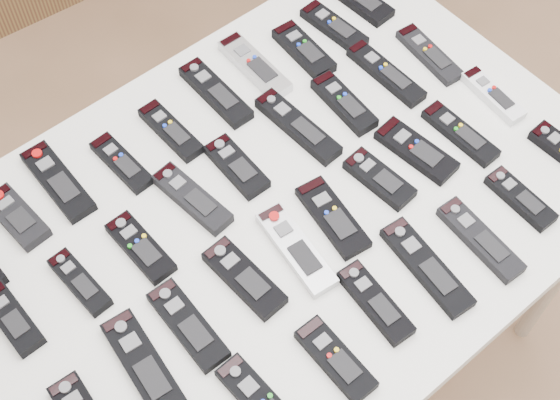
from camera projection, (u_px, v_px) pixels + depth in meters
ground at (332, 357)px, 2.14m from camera, size 4.00×4.00×0.00m
table at (280, 221)px, 1.53m from camera, size 1.25×0.88×0.78m
remote_1 at (17, 217)px, 1.46m from camera, size 0.07×0.15×0.02m
remote_2 at (58, 181)px, 1.50m from camera, size 0.06×0.19×0.02m
remote_3 at (122, 163)px, 1.53m from camera, size 0.05×0.15×0.02m
remote_4 at (171, 131)px, 1.57m from camera, size 0.05×0.16×0.02m
remote_5 at (216, 93)px, 1.62m from camera, size 0.05×0.19×0.02m
remote_6 at (255, 66)px, 1.66m from camera, size 0.06×0.19×0.02m
remote_7 at (304, 50)px, 1.68m from camera, size 0.06×0.16×0.02m
remote_8 at (334, 27)px, 1.72m from camera, size 0.06×0.17×0.02m
remote_9 at (360, 0)px, 1.76m from camera, size 0.07×0.16×0.02m
remote_10 at (12, 319)px, 1.35m from camera, size 0.05×0.14×0.02m
remote_11 at (80, 282)px, 1.39m from camera, size 0.05×0.14×0.02m
remote_12 at (141, 247)px, 1.42m from camera, size 0.06×0.16×0.02m
remote_13 at (192, 198)px, 1.48m from camera, size 0.07×0.18×0.02m
remote_14 at (237, 167)px, 1.52m from camera, size 0.06×0.15×0.02m
remote_15 at (298, 126)px, 1.57m from camera, size 0.06×0.21×0.02m
remote_16 at (344, 103)px, 1.60m from camera, size 0.06×0.17×0.02m
remote_17 at (386, 73)px, 1.65m from camera, size 0.05×0.20×0.02m
remote_18 at (429, 54)px, 1.68m from camera, size 0.06×0.18×0.02m
remote_20 at (145, 366)px, 1.30m from camera, size 0.08×0.21×0.02m
remote_21 at (188, 325)px, 1.34m from camera, size 0.06×0.18×0.02m
remote_22 at (244, 278)px, 1.39m from camera, size 0.07×0.17×0.02m
remote_23 at (296, 249)px, 1.42m from camera, size 0.08×0.20×0.02m
remote_24 at (333, 217)px, 1.46m from camera, size 0.08×0.18×0.02m
remote_25 at (379, 179)px, 1.50m from camera, size 0.07×0.15×0.02m
remote_26 at (416, 150)px, 1.54m from camera, size 0.08×0.18×0.02m
remote_27 at (460, 134)px, 1.56m from camera, size 0.05×0.17×0.02m
remote_28 at (493, 95)px, 1.61m from camera, size 0.06×0.16×0.02m
remote_32 at (336, 359)px, 1.31m from camera, size 0.06×0.16×0.02m
remote_33 at (375, 302)px, 1.36m from camera, size 0.06×0.17×0.02m
remote_34 at (427, 267)px, 1.40m from camera, size 0.07×0.21×0.02m
remote_35 at (480, 239)px, 1.43m from camera, size 0.06×0.19×0.02m
remote_36 at (520, 199)px, 1.48m from camera, size 0.05×0.15×0.02m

